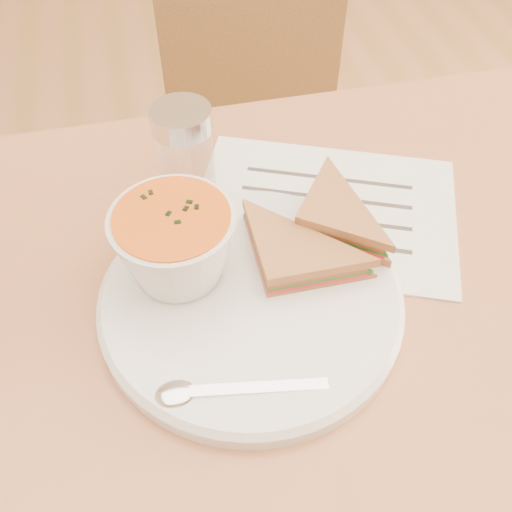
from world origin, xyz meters
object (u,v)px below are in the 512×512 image
object	(u,v)px
condiment_shaker	(185,155)
plate	(251,300)
dining_table	(274,449)
chair_far	(265,162)
soup_bowl	(176,248)

from	to	relation	value
condiment_shaker	plate	bearing A→B (deg)	-78.53
dining_table	plate	bearing A→B (deg)	169.46
chair_far	plate	distance (m)	0.69
soup_bowl	condiment_shaker	distance (m)	0.14
chair_far	soup_bowl	size ratio (longest dim) A/B	7.20
chair_far	plate	world-z (taller)	chair_far
plate	chair_far	bearing A→B (deg)	74.62
soup_bowl	chair_far	bearing A→B (deg)	67.42
plate	condiment_shaker	bearing A→B (deg)	101.47
dining_table	soup_bowl	bearing A→B (deg)	153.62
chair_far	dining_table	bearing A→B (deg)	81.72
dining_table	plate	xyz separation A→B (m)	(-0.03, 0.01, 0.38)
plate	condiment_shaker	distance (m)	0.19
dining_table	chair_far	xyz separation A→B (m)	(0.13, 0.59, 0.06)
dining_table	plate	size ratio (longest dim) A/B	3.30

